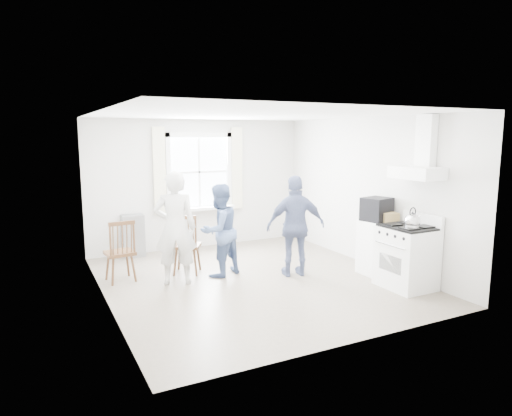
{
  "coord_description": "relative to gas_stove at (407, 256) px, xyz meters",
  "views": [
    {
      "loc": [
        -3.12,
        -6.28,
        2.29
      ],
      "look_at": [
        0.14,
        0.2,
        1.13
      ],
      "focal_mm": 32.0,
      "sensor_mm": 36.0,
      "label": 1
    }
  ],
  "objects": [
    {
      "name": "low_cabinet",
      "position": [
        0.07,
        0.7,
        -0.03
      ],
      "size": [
        0.5,
        0.55,
        0.9
      ],
      "primitive_type": "cube",
      "color": "white",
      "rests_on": "ground"
    },
    {
      "name": "cardboard_box",
      "position": [
        0.13,
        0.53,
        0.5
      ],
      "size": [
        0.29,
        0.24,
        0.16
      ],
      "primitive_type": "cube",
      "rotation": [
        0.0,
        0.0,
        -0.27
      ],
      "color": "olive",
      "rests_on": "low_cabinet"
    },
    {
      "name": "shelf_unit",
      "position": [
        -3.31,
        3.68,
        -0.08
      ],
      "size": [
        0.4,
        0.3,
        0.8
      ],
      "primitive_type": "cube",
      "color": "gray",
      "rests_on": "ground"
    },
    {
      "name": "person_right",
      "position": [
        -1.18,
        1.27,
        0.34
      ],
      "size": [
        1.18,
        1.18,
        1.65
      ],
      "primitive_type": "imported",
      "rotation": [
        0.0,
        0.0,
        2.88
      ],
      "color": "navy",
      "rests_on": "ground"
    },
    {
      "name": "windsor_chair_a",
      "position": [
        -3.8,
        2.16,
        0.13
      ],
      "size": [
        0.47,
        0.46,
        1.0
      ],
      "color": "#452916",
      "rests_on": "ground"
    },
    {
      "name": "person_mid",
      "position": [
        -2.3,
        1.83,
        0.27
      ],
      "size": [
        0.96,
        0.96,
        1.52
      ],
      "primitive_type": "imported",
      "rotation": [
        0.0,
        0.0,
        3.52
      ],
      "color": "#4E6592",
      "rests_on": "ground"
    },
    {
      "name": "windsor_chair_b",
      "position": [
        -2.79,
        2.1,
        0.14
      ],
      "size": [
        0.58,
        0.58,
        1.02
      ],
      "color": "#452916",
      "rests_on": "ground"
    },
    {
      "name": "gas_stove",
      "position": [
        0.0,
        0.0,
        0.0
      ],
      "size": [
        0.68,
        0.76,
        1.12
      ],
      "color": "white",
      "rests_on": "ground"
    },
    {
      "name": "stereo_stack",
      "position": [
        0.05,
        0.75,
        0.61
      ],
      "size": [
        0.5,
        0.47,
        0.38
      ],
      "color": "black",
      "rests_on": "low_cabinet"
    },
    {
      "name": "room_shell",
      "position": [
        -1.91,
        1.35,
        0.82
      ],
      "size": [
        4.62,
        5.12,
        2.64
      ],
      "color": "gray",
      "rests_on": "ground"
    },
    {
      "name": "window_assembly",
      "position": [
        -1.91,
        3.8,
        0.98
      ],
      "size": [
        1.88,
        0.24,
        1.7
      ],
      "color": "white",
      "rests_on": "room_shell"
    },
    {
      "name": "potted_plant",
      "position": [
        -1.42,
        3.71,
        0.54
      ],
      "size": [
        0.21,
        0.21,
        0.35
      ],
      "primitive_type": "imported",
      "rotation": [
        0.0,
        0.0,
        0.12
      ],
      "color": "#306C33",
      "rests_on": "window_assembly"
    },
    {
      "name": "range_hood",
      "position": [
        0.16,
        -0.0,
        1.42
      ],
      "size": [
        0.45,
        0.76,
        0.94
      ],
      "color": "white",
      "rests_on": "room_shell"
    },
    {
      "name": "person_left",
      "position": [
        -3.05,
        1.75,
        0.4
      ],
      "size": [
        0.81,
        0.81,
        1.76
      ],
      "primitive_type": "imported",
      "rotation": [
        0.0,
        0.0,
        2.81
      ],
      "color": "silver",
      "rests_on": "ground"
    },
    {
      "name": "kettle",
      "position": [
        -0.1,
        -0.17,
        0.57
      ],
      "size": [
        0.23,
        0.23,
        0.32
      ],
      "color": "silver",
      "rests_on": "gas_stove"
    }
  ]
}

